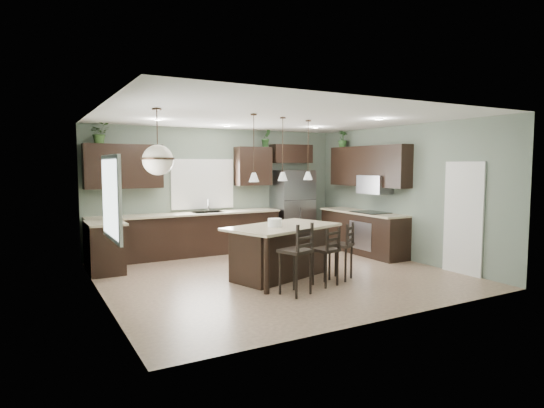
{
  "coord_description": "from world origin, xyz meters",
  "views": [
    {
      "loc": [
        -4.0,
        -7.0,
        1.98
      ],
      "look_at": [
        0.1,
        0.4,
        1.25
      ],
      "focal_mm": 30.0,
      "sensor_mm": 36.0,
      "label": 1
    }
  ],
  "objects_px": {
    "refrigerator": "(292,208)",
    "bar_stool_right": "(341,251)",
    "kitchen_island": "(283,252)",
    "bar_stool_left": "(295,259)",
    "serving_dish": "(275,223)",
    "bar_stool_center": "(325,256)",
    "plant_back_left": "(100,133)"
  },
  "relations": [
    {
      "from": "bar_stool_right",
      "to": "plant_back_left",
      "type": "bearing_deg",
      "value": 103.2
    },
    {
      "from": "bar_stool_right",
      "to": "plant_back_left",
      "type": "xyz_separation_m",
      "value": [
        -3.38,
        3.37,
        2.11
      ]
    },
    {
      "from": "kitchen_island",
      "to": "bar_stool_right",
      "type": "relative_size",
      "value": 2.0
    },
    {
      "from": "serving_dish",
      "to": "bar_stool_center",
      "type": "xyz_separation_m",
      "value": [
        0.54,
        -0.73,
        -0.51
      ]
    },
    {
      "from": "bar_stool_right",
      "to": "plant_back_left",
      "type": "relative_size",
      "value": 2.42
    },
    {
      "from": "serving_dish",
      "to": "bar_stool_right",
      "type": "distance_m",
      "value": 1.24
    },
    {
      "from": "refrigerator",
      "to": "kitchen_island",
      "type": "bearing_deg",
      "value": -124.56
    },
    {
      "from": "refrigerator",
      "to": "bar_stool_right",
      "type": "xyz_separation_m",
      "value": [
        -1.0,
        -3.22,
        -0.43
      ]
    },
    {
      "from": "kitchen_island",
      "to": "bar_stool_center",
      "type": "height_order",
      "value": "bar_stool_center"
    },
    {
      "from": "bar_stool_center",
      "to": "plant_back_left",
      "type": "distance_m",
      "value": 5.07
    },
    {
      "from": "bar_stool_left",
      "to": "bar_stool_center",
      "type": "bearing_deg",
      "value": -1.24
    },
    {
      "from": "serving_dish",
      "to": "bar_stool_center",
      "type": "height_order",
      "value": "serving_dish"
    },
    {
      "from": "kitchen_island",
      "to": "bar_stool_left",
      "type": "distance_m",
      "value": 1.07
    },
    {
      "from": "bar_stool_left",
      "to": "plant_back_left",
      "type": "height_order",
      "value": "plant_back_left"
    },
    {
      "from": "bar_stool_left",
      "to": "bar_stool_right",
      "type": "distance_m",
      "value": 1.24
    },
    {
      "from": "bar_stool_left",
      "to": "bar_stool_center",
      "type": "height_order",
      "value": "bar_stool_left"
    },
    {
      "from": "refrigerator",
      "to": "bar_stool_right",
      "type": "relative_size",
      "value": 1.86
    },
    {
      "from": "serving_dish",
      "to": "bar_stool_center",
      "type": "bearing_deg",
      "value": -53.45
    },
    {
      "from": "bar_stool_left",
      "to": "plant_back_left",
      "type": "xyz_separation_m",
      "value": [
        -2.21,
        3.77,
        2.05
      ]
    },
    {
      "from": "refrigerator",
      "to": "plant_back_left",
      "type": "relative_size",
      "value": 4.49
    },
    {
      "from": "kitchen_island",
      "to": "plant_back_left",
      "type": "bearing_deg",
      "value": 114.74
    },
    {
      "from": "serving_dish",
      "to": "plant_back_left",
      "type": "bearing_deg",
      "value": 129.97
    },
    {
      "from": "bar_stool_left",
      "to": "kitchen_island",
      "type": "bearing_deg",
      "value": 52.7
    },
    {
      "from": "bar_stool_center",
      "to": "plant_back_left",
      "type": "relative_size",
      "value": 2.37
    },
    {
      "from": "kitchen_island",
      "to": "bar_stool_center",
      "type": "relative_size",
      "value": 2.03
    },
    {
      "from": "kitchen_island",
      "to": "bar_stool_left",
      "type": "xyz_separation_m",
      "value": [
        -0.36,
        -1.0,
        0.09
      ]
    },
    {
      "from": "kitchen_island",
      "to": "serving_dish",
      "type": "height_order",
      "value": "serving_dish"
    },
    {
      "from": "bar_stool_right",
      "to": "serving_dish",
      "type": "bearing_deg",
      "value": 120.02
    },
    {
      "from": "kitchen_island",
      "to": "bar_stool_left",
      "type": "relative_size",
      "value": 1.79
    },
    {
      "from": "plant_back_left",
      "to": "kitchen_island",
      "type": "bearing_deg",
      "value": -47.21
    },
    {
      "from": "refrigerator",
      "to": "kitchen_island",
      "type": "height_order",
      "value": "refrigerator"
    },
    {
      "from": "kitchen_island",
      "to": "serving_dish",
      "type": "bearing_deg",
      "value": 180.0
    }
  ]
}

